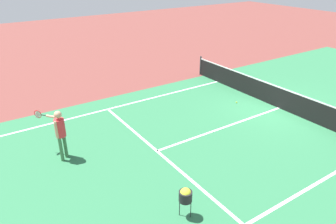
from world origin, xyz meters
TOP-DOWN VIEW (x-y plane):
  - ground_plane at (0.00, 0.00)m, footprint 60.00×60.00m
  - court_surface_inbounds at (0.00, 0.00)m, footprint 10.62×24.40m
  - line_sideline_left at (-4.11, -5.95)m, footprint 0.10×11.89m
  - line_sideline_right at (4.11, -5.95)m, footprint 0.10×11.89m
  - line_service_near at (0.00, -6.40)m, footprint 8.22×0.10m
  - line_center_service at (0.00, -3.20)m, footprint 0.10×6.40m
  - net at (0.00, 0.00)m, footprint 11.24×0.09m
  - player_near at (-1.32, -9.20)m, footprint 1.12×0.70m
  - ball_hopper at (3.02, -7.43)m, footprint 0.34×0.34m
  - tennis_ball_near_net at (-1.45, -1.17)m, footprint 0.07×0.07m

SIDE VIEW (x-z plane):
  - ground_plane at x=0.00m, z-range 0.00..0.00m
  - court_surface_inbounds at x=0.00m, z-range 0.00..0.00m
  - line_sideline_left at x=-4.11m, z-range 0.00..0.01m
  - line_sideline_right at x=4.11m, z-range 0.00..0.01m
  - line_service_near at x=0.00m, z-range 0.00..0.01m
  - line_center_service at x=0.00m, z-range 0.00..0.01m
  - tennis_ball_near_net at x=-1.45m, z-range 0.00..0.07m
  - net at x=0.00m, z-range -0.04..1.03m
  - ball_hopper at x=3.02m, z-range 0.24..1.11m
  - player_near at x=-1.32m, z-range 0.22..1.96m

